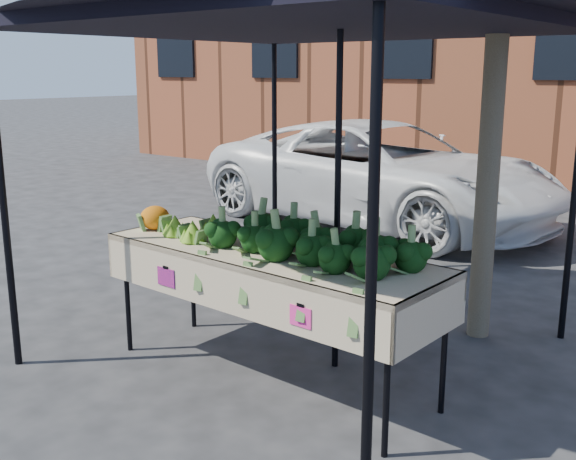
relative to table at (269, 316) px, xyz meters
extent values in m
plane|color=#252527|center=(-0.01, 0.04, -0.45)|extent=(90.00, 90.00, 0.00)
cube|color=beige|center=(0.00, 0.00, 0.00)|extent=(2.43, 0.89, 0.90)
cube|color=#F22D8C|center=(-0.56, -0.40, 0.25)|extent=(0.17, 0.01, 0.12)
cube|color=#F52E94|center=(0.60, -0.40, 0.25)|extent=(0.17, 0.01, 0.12)
ellipsoid|color=black|center=(0.32, 0.03, 0.59)|extent=(1.49, 0.59, 0.28)
ellipsoid|color=#8ABE2B|center=(-0.67, -0.01, 0.56)|extent=(0.45, 0.49, 0.22)
ellipsoid|color=orange|center=(-1.05, -0.05, 0.55)|extent=(0.22, 0.22, 0.19)
imported|color=white|center=(-1.92, 4.66, 2.05)|extent=(1.59, 2.42, 5.01)
camera|label=1|loc=(2.75, -3.29, 1.59)|focal=42.48mm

